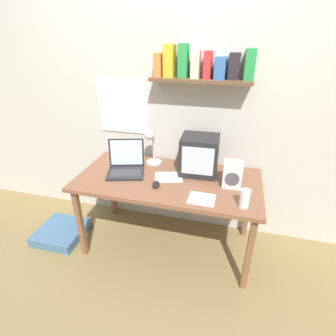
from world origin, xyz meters
The scene contains 12 objects.
ground_plane centered at (0.00, 0.00, 0.00)m, with size 12.00×12.00×0.00m, color olive.
back_wall centered at (0.00, 0.44, 1.31)m, with size 5.60×0.24×2.60m.
corner_desk centered at (0.00, 0.00, 0.68)m, with size 1.57×0.77×0.74m.
crt_monitor centered at (0.24, 0.18, 0.91)m, with size 0.33×0.30×0.34m.
laptop centered at (-0.40, 0.04, 0.81)m, with size 0.39×0.38×0.27m.
desk_lamp centered at (-0.22, 0.21, 0.97)m, with size 0.15×0.18×0.36m.
juice_glass centered at (0.63, -0.26, 0.81)m, with size 0.07×0.07×0.14m.
space_heater centered at (0.53, 0.01, 0.85)m, with size 0.15×0.13×0.22m.
computer_mouse centered at (-0.06, -0.15, 0.76)m, with size 0.08×0.11×0.03m.
loose_paper_near_laptop centered at (0.00, 0.02, 0.74)m, with size 0.28×0.25×0.00m.
loose_paper_near_monitor centered at (0.33, -0.24, 0.74)m, with size 0.20×0.17×0.00m.
floor_cushion centered at (-1.08, -0.18, 0.05)m, with size 0.44×0.44×0.09m.
Camera 1 is at (0.50, -1.90, 1.86)m, focal length 28.00 mm.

